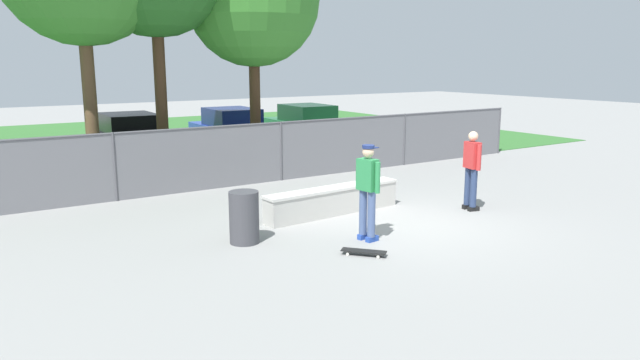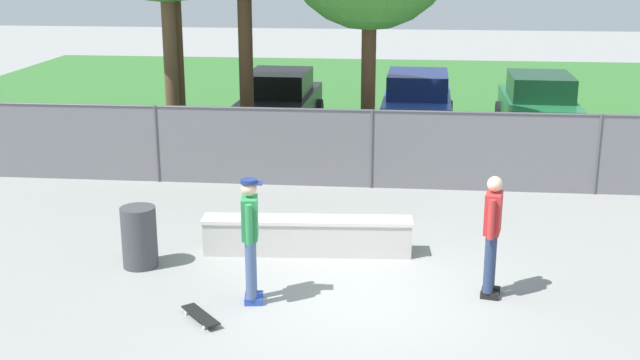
# 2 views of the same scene
# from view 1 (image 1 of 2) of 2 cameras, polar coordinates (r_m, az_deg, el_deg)

# --- Properties ---
(ground_plane) EXTENTS (80.00, 80.00, 0.00)m
(ground_plane) POSITION_cam_1_polar(r_m,az_deg,el_deg) (12.49, 8.98, -4.30)
(ground_plane) COLOR gray
(grass_strip) EXTENTS (30.50, 20.00, 0.02)m
(grass_strip) POSITION_cam_1_polar(r_m,az_deg,el_deg) (26.25, -14.96, 3.75)
(grass_strip) COLOR #336B2D
(grass_strip) RESTS_ON ground
(concrete_ledge) EXTENTS (3.49, 0.70, 0.62)m
(concrete_ledge) POSITION_cam_1_polar(r_m,az_deg,el_deg) (13.10, 1.29, -2.00)
(concrete_ledge) COLOR #B7B5AD
(concrete_ledge) RESTS_ON ground
(skateboarder) EXTENTS (0.34, 0.60, 1.84)m
(skateboarder) POSITION_cam_1_polar(r_m,az_deg,el_deg) (11.06, 4.65, -0.74)
(skateboarder) COLOR #2647A5
(skateboarder) RESTS_ON ground
(skateboard) EXTENTS (0.67, 0.74, 0.09)m
(skateboard) POSITION_cam_1_polar(r_m,az_deg,el_deg) (10.44, 4.27, -6.93)
(skateboard) COLOR black
(skateboard) RESTS_ON ground
(chainlink_fence) EXTENTS (18.57, 0.07, 1.69)m
(chainlink_fence) POSITION_cam_1_polar(r_m,az_deg,el_deg) (16.74, -3.81, 3.08)
(chainlink_fence) COLOR #4C4C51
(chainlink_fence) RESTS_ON ground
(tree_far) EXTENTS (3.84, 3.84, 7.03)m
(tree_far) POSITION_cam_1_polar(r_m,az_deg,el_deg) (17.70, -6.54, 16.99)
(tree_far) COLOR #47301E
(tree_far) RESTS_ON ground
(car_black) EXTENTS (2.12, 4.25, 1.66)m
(car_black) POSITION_cam_1_polar(r_m,az_deg,el_deg) (20.72, -18.01, 3.91)
(car_black) COLOR black
(car_black) RESTS_ON ground
(car_blue) EXTENTS (2.12, 4.25, 1.66)m
(car_blue) POSITION_cam_1_polar(r_m,az_deg,el_deg) (22.16, -8.63, 4.80)
(car_blue) COLOR #233D9E
(car_blue) RESTS_ON ground
(car_green) EXTENTS (2.12, 4.25, 1.66)m
(car_green) POSITION_cam_1_polar(r_m,az_deg,el_deg) (23.67, -1.38, 5.35)
(car_green) COLOR #1E6638
(car_green) RESTS_ON ground
(bystander) EXTENTS (0.34, 0.59, 1.82)m
(bystander) POSITION_cam_1_polar(r_m,az_deg,el_deg) (13.76, 14.52, 1.25)
(bystander) COLOR black
(bystander) RESTS_ON ground
(trash_bin) EXTENTS (0.56, 0.56, 0.99)m
(trash_bin) POSITION_cam_1_polar(r_m,az_deg,el_deg) (11.10, -7.38, -3.61)
(trash_bin) COLOR #3F3F44
(trash_bin) RESTS_ON ground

